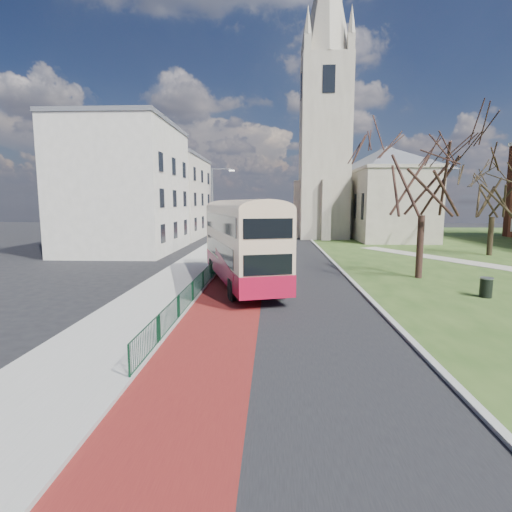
# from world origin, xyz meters

# --- Properties ---
(ground) EXTENTS (160.00, 160.00, 0.00)m
(ground) POSITION_xyz_m (0.00, 0.00, 0.00)
(ground) COLOR black
(ground) RESTS_ON ground
(road_carriageway) EXTENTS (9.00, 120.00, 0.01)m
(road_carriageway) POSITION_xyz_m (1.50, 20.00, 0.01)
(road_carriageway) COLOR black
(road_carriageway) RESTS_ON ground
(bus_lane) EXTENTS (3.40, 120.00, 0.01)m
(bus_lane) POSITION_xyz_m (-1.20, 20.00, 0.01)
(bus_lane) COLOR #591414
(bus_lane) RESTS_ON ground
(pavement_west) EXTENTS (4.00, 120.00, 0.12)m
(pavement_west) POSITION_xyz_m (-5.00, 20.00, 0.06)
(pavement_west) COLOR gray
(pavement_west) RESTS_ON ground
(kerb_west) EXTENTS (0.25, 120.00, 0.13)m
(kerb_west) POSITION_xyz_m (-3.00, 20.00, 0.07)
(kerb_west) COLOR #999993
(kerb_west) RESTS_ON ground
(kerb_east) EXTENTS (0.25, 80.00, 0.13)m
(kerb_east) POSITION_xyz_m (6.10, 22.00, 0.07)
(kerb_east) COLOR #999993
(kerb_east) RESTS_ON ground
(pedestrian_railing) EXTENTS (0.07, 24.00, 1.12)m
(pedestrian_railing) POSITION_xyz_m (-2.95, 4.00, 0.55)
(pedestrian_railing) COLOR #0C3820
(pedestrian_railing) RESTS_ON ground
(gothic_church) EXTENTS (16.38, 18.00, 40.00)m
(gothic_church) POSITION_xyz_m (12.56, 38.00, 13.13)
(gothic_church) COLOR gray
(gothic_church) RESTS_ON ground
(street_block_near) EXTENTS (10.30, 14.30, 13.00)m
(street_block_near) POSITION_xyz_m (-14.00, 22.00, 6.51)
(street_block_near) COLOR #BCB7AA
(street_block_near) RESTS_ON ground
(street_block_far) EXTENTS (10.30, 16.30, 11.50)m
(street_block_far) POSITION_xyz_m (-14.00, 38.00, 5.76)
(street_block_far) COLOR #BFB6A1
(street_block_far) RESTS_ON ground
(streetlamp) EXTENTS (2.13, 0.18, 8.00)m
(streetlamp) POSITION_xyz_m (-4.35, 18.00, 4.59)
(streetlamp) COLOR gray
(streetlamp) RESTS_ON pavement_west
(bus) EXTENTS (6.01, 12.17, 4.97)m
(bus) POSITION_xyz_m (-0.83, 5.28, 2.83)
(bus) COLOR maroon
(bus) RESTS_ON ground
(winter_tree_near) EXTENTS (8.93, 8.93, 10.69)m
(winter_tree_near) POSITION_xyz_m (10.78, 8.06, 7.45)
(winter_tree_near) COLOR #301D18
(winter_tree_near) RESTS_ON grass_green
(winter_tree_far) EXTENTS (7.95, 7.95, 9.34)m
(winter_tree_far) POSITION_xyz_m (21.60, 19.96, 6.50)
(winter_tree_far) COLOR black
(winter_tree_far) RESTS_ON grass_green
(litter_bin) EXTENTS (0.79, 0.79, 1.06)m
(litter_bin) POSITION_xyz_m (12.36, 2.62, 0.57)
(litter_bin) COLOR black
(litter_bin) RESTS_ON grass_green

